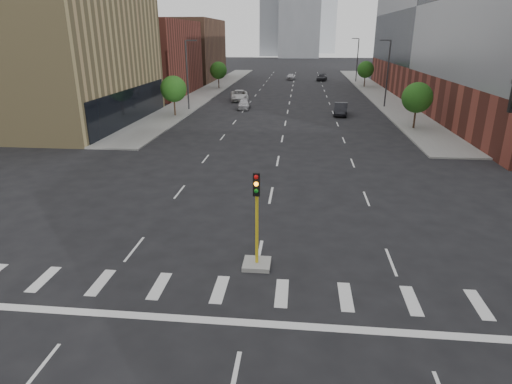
% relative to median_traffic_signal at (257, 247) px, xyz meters
% --- Properties ---
extents(sidewalk_left_far, '(5.00, 92.00, 0.15)m').
position_rel_median_traffic_signal_xyz_m(sidewalk_left_far, '(-15.00, 65.03, -0.90)').
color(sidewalk_left_far, gray).
rests_on(sidewalk_left_far, ground).
extents(sidewalk_right_far, '(5.00, 92.00, 0.15)m').
position_rel_median_traffic_signal_xyz_m(sidewalk_right_far, '(15.00, 65.03, -0.90)').
color(sidewalk_right_far, gray).
rests_on(sidewalk_right_far, ground).
extents(building_left_mid, '(20.00, 24.00, 14.00)m').
position_rel_median_traffic_signal_xyz_m(building_left_mid, '(-27.50, 31.03, 6.03)').
color(building_left_mid, '#8F7D51').
rests_on(building_left_mid, ground).
extents(building_left_far_a, '(20.00, 22.00, 12.00)m').
position_rel_median_traffic_signal_xyz_m(building_left_far_a, '(-27.50, 57.03, 5.03)').
color(building_left_far_a, brown).
rests_on(building_left_far_a, ground).
extents(building_left_far_b, '(20.00, 24.00, 13.00)m').
position_rel_median_traffic_signal_xyz_m(building_left_far_b, '(-27.50, 83.03, 5.53)').
color(building_left_far_b, brown).
rests_on(building_left_far_b, ground).
extents(building_right_main, '(24.00, 70.00, 22.00)m').
position_rel_median_traffic_signal_xyz_m(building_right_main, '(29.50, 51.03, 10.03)').
color(building_right_main, brown).
rests_on(building_right_main, ground).
extents(tower_mid, '(18.00, 18.00, 44.00)m').
position_rel_median_traffic_signal_xyz_m(tower_mid, '(0.00, 191.03, 21.03)').
color(tower_mid, slate).
rests_on(tower_mid, ground).
extents(median_traffic_signal, '(1.20, 1.20, 4.40)m').
position_rel_median_traffic_signal_xyz_m(median_traffic_signal, '(0.00, 0.00, 0.00)').
color(median_traffic_signal, '#999993').
rests_on(median_traffic_signal, ground).
extents(streetlight_right_a, '(1.60, 0.22, 9.07)m').
position_rel_median_traffic_signal_xyz_m(streetlight_right_a, '(13.41, 46.03, 4.04)').
color(streetlight_right_a, '#2D2D30').
rests_on(streetlight_right_a, ground).
extents(streetlight_right_b, '(1.60, 0.22, 9.07)m').
position_rel_median_traffic_signal_xyz_m(streetlight_right_b, '(13.41, 81.03, 4.04)').
color(streetlight_right_b, '#2D2D30').
rests_on(streetlight_right_b, ground).
extents(streetlight_left, '(1.60, 0.22, 9.07)m').
position_rel_median_traffic_signal_xyz_m(streetlight_left, '(-13.41, 41.03, 4.04)').
color(streetlight_left, '#2D2D30').
rests_on(streetlight_left, ground).
extents(tree_left_near, '(3.20, 3.20, 4.85)m').
position_rel_median_traffic_signal_xyz_m(tree_left_near, '(-14.00, 36.03, 2.42)').
color(tree_left_near, '#382619').
rests_on(tree_left_near, ground).
extents(tree_left_far, '(3.20, 3.20, 4.85)m').
position_rel_median_traffic_signal_xyz_m(tree_left_far, '(-14.00, 66.03, 2.42)').
color(tree_left_far, '#382619').
rests_on(tree_left_far, ground).
extents(tree_right_near, '(3.20, 3.20, 4.85)m').
position_rel_median_traffic_signal_xyz_m(tree_right_near, '(14.00, 31.03, 2.42)').
color(tree_right_near, '#382619').
rests_on(tree_right_near, ground).
extents(tree_right_far, '(3.20, 3.20, 4.85)m').
position_rel_median_traffic_signal_xyz_m(tree_right_far, '(14.00, 71.03, 2.42)').
color(tree_right_far, '#382619').
rests_on(tree_right_far, ground).
extents(car_near_left, '(1.74, 4.05, 1.36)m').
position_rel_median_traffic_signal_xyz_m(car_near_left, '(-6.10, 42.60, -0.29)').
color(car_near_left, '#B0B0B4').
rests_on(car_near_left, ground).
extents(car_mid_right, '(2.10, 4.80, 1.53)m').
position_rel_median_traffic_signal_xyz_m(car_mid_right, '(6.82, 39.09, -0.21)').
color(car_mid_right, black).
rests_on(car_mid_right, ground).
extents(car_far_left, '(3.53, 6.08, 1.59)m').
position_rel_median_traffic_signal_xyz_m(car_far_left, '(-7.85, 50.63, -0.18)').
color(car_far_left, silver).
rests_on(car_far_left, ground).
extents(car_deep_right, '(2.71, 5.10, 1.41)m').
position_rel_median_traffic_signal_xyz_m(car_deep_right, '(6.25, 83.35, -0.27)').
color(car_deep_right, black).
rests_on(car_deep_right, ground).
extents(car_distant, '(2.06, 4.25, 1.40)m').
position_rel_median_traffic_signal_xyz_m(car_distant, '(-0.77, 85.33, -0.28)').
color(car_distant, '#B4B4B9').
rests_on(car_distant, ground).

